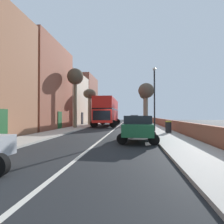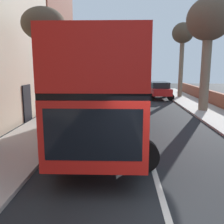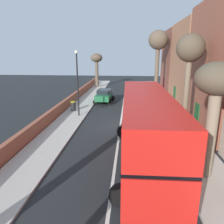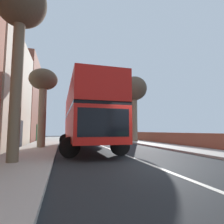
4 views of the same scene
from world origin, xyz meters
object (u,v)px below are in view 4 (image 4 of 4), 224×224
Objects in this scene: street_tree_left_4 at (43,86)px; parked_car_red_right_2 at (103,133)px; double_decker_bus at (86,116)px; street_tree_right_3 at (134,91)px; street_tree_left_2 at (20,11)px; street_tree_right_5 at (116,101)px.

parked_car_red_right_2 is at bearing 58.92° from street_tree_left_4.
double_decker_bus is 1.93× the size of street_tree_left_4.
street_tree_right_3 reaches higher than parked_car_red_right_2.
double_decker_bus is 1.49× the size of street_tree_right_3.
street_tree_right_3 is at bearing 29.23° from street_tree_left_4.
street_tree_left_2 reaches higher than street_tree_right_5.
street_tree_right_3 is 7.76m from street_tree_right_5.
street_tree_right_3 is (9.72, 11.67, -0.26)m from street_tree_left_2.
street_tree_right_5 is (6.48, 14.26, 3.59)m from double_decker_bus.
double_decker_bus is 16.07m from street_tree_right_5.
street_tree_right_3 is at bearing 50.21° from street_tree_left_2.
parked_car_red_right_2 is 14.52m from street_tree_left_4.
street_tree_left_2 is at bearing -123.05° from double_decker_bus.
street_tree_right_3 is 1.29× the size of street_tree_left_4.
street_tree_left_2 is 21.79m from street_tree_right_5.
street_tree_left_2 is 1.04× the size of street_tree_right_5.
street_tree_left_2 reaches higher than street_tree_right_3.
street_tree_left_2 reaches higher than street_tree_left_4.
double_decker_bus is 3.99m from street_tree_left_4.
parked_car_red_right_2 is at bearing 72.42° from double_decker_bus.
street_tree_left_4 reaches higher than double_decker_bus.
street_tree_left_4 is at bearing 87.15° from street_tree_left_2.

